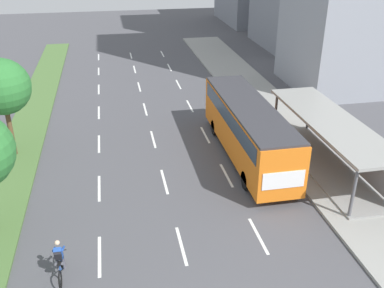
% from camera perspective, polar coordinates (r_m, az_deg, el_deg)
% --- Properties ---
extents(median_strip, '(2.60, 52.00, 0.12)m').
position_cam_1_polar(median_strip, '(31.03, -21.10, 1.33)').
color(median_strip, '#4C7038').
rests_on(median_strip, ground).
extents(sidewalk_right, '(4.50, 52.00, 0.15)m').
position_cam_1_polar(sidewalk_right, '(32.61, 10.72, 3.92)').
color(sidewalk_right, gray).
rests_on(sidewalk_right, ground).
extents(lane_divider_left, '(0.14, 46.11, 0.01)m').
position_cam_1_polar(lane_divider_left, '(28.29, -12.22, 0.03)').
color(lane_divider_left, white).
rests_on(lane_divider_left, ground).
extents(lane_divider_center, '(0.14, 46.11, 0.01)m').
position_cam_1_polar(lane_divider_center, '(28.37, -5.16, 0.63)').
color(lane_divider_center, white).
rests_on(lane_divider_center, ground).
extents(lane_divider_right, '(0.14, 46.11, 0.01)m').
position_cam_1_polar(lane_divider_right, '(28.88, 1.75, 1.22)').
color(lane_divider_right, white).
rests_on(lane_divider_right, ground).
extents(bus_shelter, '(2.90, 10.70, 2.86)m').
position_cam_1_polar(bus_shelter, '(25.36, 18.12, 0.77)').
color(bus_shelter, gray).
rests_on(bus_shelter, sidewalk_right).
extents(bus, '(2.54, 11.29, 3.37)m').
position_cam_1_polar(bus, '(25.42, 7.39, 2.48)').
color(bus, orange).
rests_on(bus, ground).
extents(cyclist, '(0.46, 1.82, 1.71)m').
position_cam_1_polar(cyclist, '(17.99, -17.10, -14.64)').
color(cyclist, black).
rests_on(cyclist, ground).
extents(median_tree_third, '(3.23, 3.23, 5.87)m').
position_cam_1_polar(median_tree_third, '(26.77, -23.88, 6.91)').
color(median_tree_third, brown).
rests_on(median_tree_third, median_strip).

